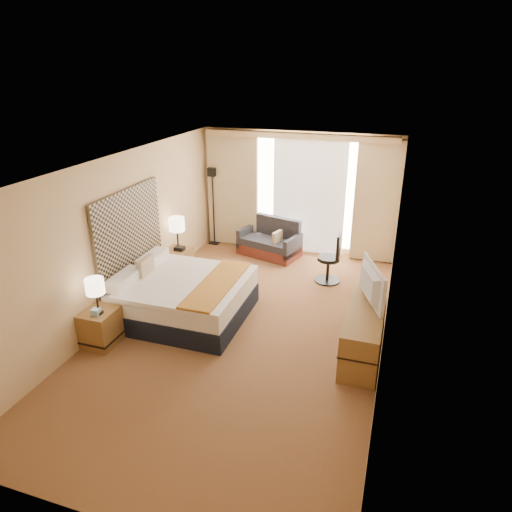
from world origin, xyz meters
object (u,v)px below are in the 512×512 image
(loveseat, at_px, (270,243))
(lamp_left, at_px, (95,287))
(desk_chair, at_px, (331,260))
(bed, at_px, (184,297))
(floor_lamp, at_px, (213,191))
(television, at_px, (366,284))
(media_dresser, at_px, (364,328))
(nightstand_right, at_px, (179,263))
(lamp_right, at_px, (177,225))
(nightstand_left, at_px, (101,327))

(loveseat, xyz_separation_m, lamp_left, (-1.35, -4.15, 0.72))
(desk_chair, bearing_deg, bed, -137.11)
(floor_lamp, distance_m, television, 4.84)
(media_dresser, distance_m, floor_lamp, 5.06)
(lamp_left, bearing_deg, nightstand_right, 91.24)
(floor_lamp, bearing_deg, desk_chair, -22.45)
(nightstand_right, bearing_deg, lamp_right, 96.75)
(nightstand_left, relative_size, bed, 0.28)
(nightstand_right, relative_size, loveseat, 0.39)
(floor_lamp, bearing_deg, lamp_left, -88.89)
(nightstand_left, relative_size, lamp_right, 0.86)
(nightstand_left, bearing_deg, television, 18.35)
(loveseat, bearing_deg, lamp_left, -91.89)
(bed, relative_size, desk_chair, 1.99)
(bed, bearing_deg, lamp_right, 120.00)
(bed, xyz_separation_m, lamp_right, (-0.81, 1.41, 0.69))
(nightstand_left, bearing_deg, media_dresser, 15.84)
(nightstand_right, bearing_deg, desk_chair, 12.79)
(media_dresser, bearing_deg, television, 107.25)
(lamp_left, bearing_deg, loveseat, 72.04)
(loveseat, xyz_separation_m, lamp_right, (-1.40, -1.55, 0.78))
(television, bearing_deg, media_dresser, 176.01)
(media_dresser, relative_size, floor_lamp, 1.02)
(bed, height_order, lamp_right, lamp_right)
(nightstand_right, relative_size, bed, 0.28)
(lamp_left, bearing_deg, media_dresser, 17.02)
(nightstand_right, relative_size, television, 0.56)
(lamp_left, xyz_separation_m, television, (3.59, 1.28, 0.00))
(floor_lamp, relative_size, lamp_left, 3.17)
(floor_lamp, bearing_deg, lamp_right, -89.17)
(media_dresser, distance_m, bed, 2.89)
(nightstand_left, bearing_deg, floor_lamp, 90.40)
(media_dresser, height_order, loveseat, loveseat)
(desk_chair, bearing_deg, media_dresser, -70.12)
(nightstand_right, xyz_separation_m, lamp_left, (0.06, -2.57, 0.71))
(bed, relative_size, loveseat, 1.38)
(lamp_left, distance_m, television, 3.81)
(media_dresser, relative_size, loveseat, 1.27)
(loveseat, bearing_deg, bed, -85.22)
(nightstand_left, distance_m, nightstand_right, 2.50)
(television, bearing_deg, nightstand_left, 87.11)
(nightstand_right, distance_m, television, 3.94)
(nightstand_right, xyz_separation_m, media_dresser, (3.70, -1.45, 0.07))
(bed, xyz_separation_m, television, (2.84, 0.09, 0.64))
(nightstand_right, height_order, lamp_right, lamp_right)
(nightstand_left, relative_size, nightstand_right, 1.00)
(nightstand_right, xyz_separation_m, bed, (0.81, -1.38, 0.07))
(nightstand_right, distance_m, media_dresser, 3.97)
(loveseat, relative_size, lamp_left, 2.55)
(nightstand_right, xyz_separation_m, floor_lamp, (-0.03, 1.85, 0.97))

